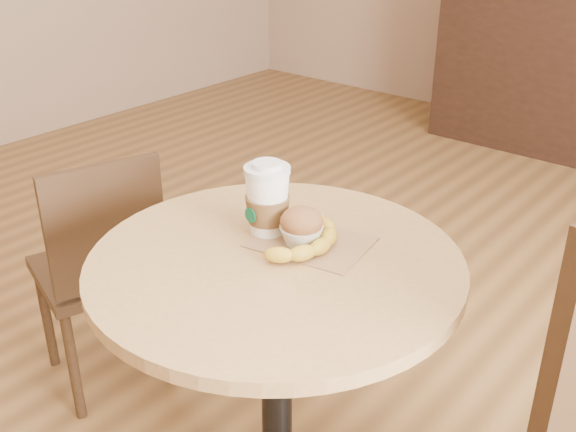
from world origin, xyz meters
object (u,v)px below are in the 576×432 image
object	(u,v)px
cafe_table	(276,335)
muffin	(301,227)
banana	(306,239)
chair_left	(102,266)
coffee_cup	(268,202)

from	to	relation	value
cafe_table	muffin	world-z (taller)	muffin
cafe_table	banana	distance (m)	0.23
cafe_table	chair_left	size ratio (longest dim) A/B	0.99
banana	muffin	bearing A→B (deg)	170.06
muffin	chair_left	bearing A→B (deg)	-178.77
coffee_cup	muffin	size ratio (longest dim) A/B	1.78
chair_left	muffin	bearing A→B (deg)	109.05
cafe_table	coffee_cup	world-z (taller)	coffee_cup
cafe_table	muffin	size ratio (longest dim) A/B	8.31
chair_left	muffin	world-z (taller)	muffin
chair_left	coffee_cup	bearing A→B (deg)	109.04
chair_left	banana	world-z (taller)	banana
chair_left	banana	bearing A→B (deg)	109.02
coffee_cup	muffin	xyz separation A→B (m)	(0.09, 0.00, -0.03)
coffee_cup	banana	distance (m)	0.12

